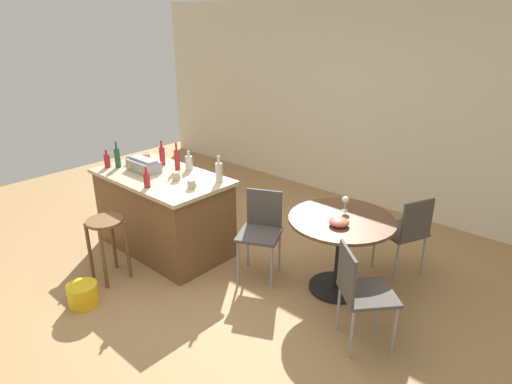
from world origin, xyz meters
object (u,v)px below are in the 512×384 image
object	(u,v)px
bottle_1	(107,160)
cup_3	(192,184)
folding_chair_far	(406,230)
toolbox	(144,165)
kitchen_island	(164,212)
bottle_6	(147,179)
cup_0	(176,176)
wooden_stool	(106,235)
serving_bowl	(339,222)
plastic_bucket	(83,295)
bottle_0	(162,155)
folding_chair_left	(261,227)
folding_chair_near	(360,289)
bottle_5	(177,159)
bottle_4	(219,172)
bottle_3	(117,157)
wine_glass	(345,200)
cup_1	(147,158)
cup_2	(130,160)
bottle_2	(189,163)

from	to	relation	value
bottle_1	cup_3	distance (m)	1.23
folding_chair_far	toolbox	bearing A→B (deg)	-152.58
kitchen_island	cup_3	distance (m)	0.73
bottle_6	cup_0	distance (m)	0.33
wooden_stool	bottle_6	distance (m)	0.67
kitchen_island	serving_bowl	size ratio (longest dim) A/B	8.55
plastic_bucket	bottle_0	bearing A→B (deg)	112.01
folding_chair_left	folding_chair_near	bearing A→B (deg)	-12.02
folding_chair_far	bottle_1	distance (m)	3.30
wooden_stool	bottle_5	distance (m)	1.12
bottle_4	bottle_6	distance (m)	0.73
wooden_stool	serving_bowl	world-z (taller)	serving_bowl
bottle_1	bottle_5	xyz separation A→B (m)	(0.66, 0.47, 0.04)
bottle_4	bottle_5	xyz separation A→B (m)	(-0.62, -0.05, 0.01)
plastic_bucket	folding_chair_left	bearing A→B (deg)	59.91
bottle_0	bottle_1	world-z (taller)	bottle_0
folding_chair_left	bottle_4	world-z (taller)	bottle_4
folding_chair_left	bottle_3	xyz separation A→B (m)	(-1.74, -0.48, 0.48)
bottle_1	wine_glass	distance (m)	2.68
cup_3	folding_chair_far	bearing A→B (deg)	36.81
bottle_6	cup_1	size ratio (longest dim) A/B	1.86
bottle_5	plastic_bucket	distance (m)	1.70
bottle_3	bottle_5	bearing A→B (deg)	34.17
bottle_5	bottle_6	bearing A→B (deg)	-69.87
kitchen_island	bottle_5	bearing A→B (deg)	89.31
folding_chair_far	wine_glass	xyz separation A→B (m)	(-0.43, -0.48, 0.35)
toolbox	serving_bowl	size ratio (longest dim) A/B	2.14
bottle_3	cup_3	world-z (taller)	bottle_3
cup_1	folding_chair_far	bearing A→B (deg)	22.01
folding_chair_far	serving_bowl	world-z (taller)	folding_chair_far
bottle_4	cup_3	world-z (taller)	bottle_4
cup_2	kitchen_island	bearing A→B (deg)	0.41
bottle_3	cup_3	bearing A→B (deg)	6.58
kitchen_island	cup_2	xyz separation A→B (m)	(-0.58, -0.00, 0.48)
bottle_4	bottle_6	size ratio (longest dim) A/B	1.29
bottle_2	folding_chair_far	bearing A→B (deg)	23.33
wooden_stool	folding_chair_near	distance (m)	2.47
bottle_2	serving_bowl	distance (m)	1.87
bottle_0	bottle_5	xyz separation A→B (m)	(0.27, 0.00, 0.01)
toolbox	wine_glass	bearing A→B (deg)	21.53
cup_1	plastic_bucket	distance (m)	1.74
bottle_0	folding_chair_far	bearing A→B (deg)	21.99
folding_chair_left	cup_1	bearing A→B (deg)	-174.11
cup_2	wine_glass	bearing A→B (deg)	17.82
folding_chair_far	bottle_6	distance (m)	2.62
cup_0	bottle_4	bearing A→B (deg)	36.07
kitchen_island	wine_glass	world-z (taller)	wine_glass
bottle_6	serving_bowl	xyz separation A→B (m)	(1.76, 0.76, -0.18)
cup_3	bottle_1	bearing A→B (deg)	-170.10
toolbox	cup_3	world-z (taller)	toolbox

